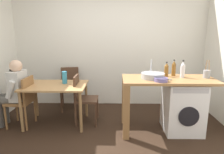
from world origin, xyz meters
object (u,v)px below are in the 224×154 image
chair_opposite (83,96)px  chair_spare_by_wall (70,86)px  dining_table (55,90)px  utensil_crock (207,74)px  bottle_tall_green (166,70)px  bottle_squat_brown (174,68)px  bottle_clear_small (183,70)px  seated_person (14,90)px  washing_machine (183,107)px  chair_person_seat (23,99)px  mixing_bowl (161,79)px  vase (65,77)px

chair_opposite → chair_spare_by_wall: 0.82m
dining_table → utensil_crock: utensil_crock is taller
bottle_tall_green → bottle_squat_brown: 0.15m
bottle_clear_small → utensil_crock: utensil_crock is taller
bottle_clear_small → chair_spare_by_wall: bearing=156.1°
seated_person → washing_machine: (2.92, -0.14, -0.24)m
dining_table → chair_opposite: 0.50m
dining_table → bottle_clear_small: bottle_clear_small is taller
chair_person_seat → washing_machine: (2.76, -0.13, -0.08)m
seated_person → utensil_crock: bearing=-88.5°
chair_opposite → utensil_crock: bearing=83.6°
chair_person_seat → utensil_crock: bearing=-88.4°
bottle_tall_green → chair_spare_by_wall: bearing=155.4°
bottle_tall_green → dining_table: bearing=177.8°
chair_opposite → utensil_crock: (2.10, -0.24, 0.48)m
mixing_bowl → utensil_crock: 0.84m
bottle_tall_green → chair_opposite: bearing=175.1°
vase → mixing_bowl: bearing=-18.2°
washing_machine → utensil_crock: bearing=8.1°
chair_person_seat → seated_person: (-0.16, 0.01, 0.16)m
bottle_tall_green → utensil_crock: utensil_crock is taller
chair_spare_by_wall → bottle_squat_brown: bottle_squat_brown is taller
chair_person_seat → mixing_bowl: bearing=-95.0°
chair_spare_by_wall → chair_opposite: bearing=108.4°
seated_person → utensil_crock: (3.29, -0.09, 0.32)m
chair_spare_by_wall → vase: 0.76m
chair_opposite → chair_spare_by_wall: size_ratio=1.00×
dining_table → washing_machine: size_ratio=1.28×
bottle_squat_brown → vase: (-1.93, 0.12, -0.20)m
dining_table → bottle_clear_small: bearing=-4.1°
chair_opposite → mixing_bowl: 1.46m
chair_opposite → bottle_tall_green: (1.47, -0.13, 0.53)m
dining_table → utensil_crock: (2.58, -0.19, 0.35)m
chair_spare_by_wall → seated_person: (-0.79, -0.87, 0.16)m
chair_opposite → bottle_tall_green: 1.56m
seated_person → vase: size_ratio=5.39×
seated_person → chair_spare_by_wall: bearing=-39.3°
vase → washing_machine: bearing=-9.3°
chair_spare_by_wall → mixing_bowl: (1.69, -1.21, 0.44)m
chair_person_seat → mixing_bowl: 2.39m
chair_spare_by_wall → washing_machine: size_ratio=1.05×
washing_machine → seated_person: bearing=177.2°
chair_spare_by_wall → seated_person: seated_person is taller
dining_table → chair_opposite: (0.48, 0.05, -0.14)m
chair_spare_by_wall → washing_machine: (2.12, -1.01, -0.08)m
washing_machine → bottle_squat_brown: size_ratio=3.06×
chair_opposite → chair_person_seat: bearing=-81.5°
mixing_bowl → bottle_squat_brown: bearing=53.4°
seated_person → vase: (0.86, 0.20, 0.18)m
bottle_squat_brown → bottle_clear_small: bottle_clear_small is taller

